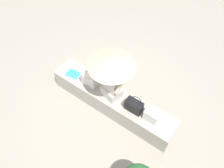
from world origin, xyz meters
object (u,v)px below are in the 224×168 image
(tote_bag_canvas, at_px, (89,80))
(shoulder_bag_spare, at_px, (134,106))
(handbag_black, at_px, (152,115))
(magazine, at_px, (73,74))
(parasol, at_px, (112,62))
(person_seated, at_px, (112,83))

(tote_bag_canvas, xyz_separation_m, shoulder_bag_spare, (-1.03, -0.01, -0.02))
(handbag_black, bearing_deg, magazine, 0.58)
(parasol, height_order, magazine, parasol)
(parasol, relative_size, magazine, 3.66)
(person_seated, relative_size, magazine, 3.21)
(tote_bag_canvas, bearing_deg, person_seated, -174.75)
(parasol, xyz_separation_m, tote_bag_canvas, (0.49, 0.08, -0.75))
(shoulder_bag_spare, height_order, magazine, shoulder_bag_spare)
(person_seated, height_order, shoulder_bag_spare, person_seated)
(person_seated, relative_size, tote_bag_canvas, 2.82)
(parasol, bearing_deg, person_seated, 121.33)
(handbag_black, xyz_separation_m, shoulder_bag_spare, (0.36, 0.02, 0.01))
(tote_bag_canvas, distance_m, magazine, 0.47)
(person_seated, bearing_deg, magazine, 2.14)
(shoulder_bag_spare, relative_size, magazine, 1.14)
(handbag_black, bearing_deg, parasol, -3.44)
(tote_bag_canvas, xyz_separation_m, magazine, (0.45, -0.01, -0.15))
(handbag_black, relative_size, shoulder_bag_spare, 0.82)
(parasol, height_order, tote_bag_canvas, parasol)
(person_seated, xyz_separation_m, shoulder_bag_spare, (-0.52, 0.03, -0.26))
(handbag_black, height_order, shoulder_bag_spare, shoulder_bag_spare)
(shoulder_bag_spare, bearing_deg, person_seated, -3.56)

